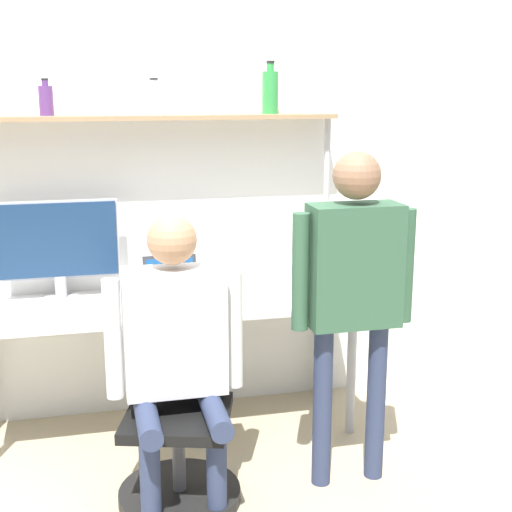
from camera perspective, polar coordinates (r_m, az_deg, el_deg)
ground_plane at (r=3.82m, az=-6.34°, el=-15.85°), size 12.00×12.00×0.00m
wall_back at (r=4.04m, az=-8.06°, el=6.00°), size 8.00×0.06×2.70m
desk at (r=3.86m, az=-7.23°, el=-4.69°), size 2.06×0.63×0.74m
shelf_unit at (r=3.88m, az=-7.89°, el=7.32°), size 1.95×0.22×1.72m
monitor at (r=3.92m, az=-15.56°, el=0.93°), size 0.64×0.18×0.54m
laptop at (r=3.75m, az=-6.76°, el=-2.90°), size 0.28×0.25×0.25m
cell_phone at (r=3.75m, az=-3.44°, el=-3.88°), size 0.07×0.15×0.01m
office_chair at (r=3.39m, az=-6.10°, el=-14.65°), size 0.57×0.57×0.89m
person_seated at (r=3.14m, az=-6.44°, el=-6.76°), size 0.61×0.47×1.33m
person_standing at (r=3.27m, az=7.81°, el=-1.82°), size 0.58×0.21×1.59m
bottle_clear at (r=3.86m, az=-8.14°, el=12.31°), size 0.09×0.09×0.19m
bottle_purple at (r=3.85m, az=-16.45°, el=11.89°), size 0.07×0.07×0.19m
bottle_green at (r=3.97m, az=1.15°, el=13.03°), size 0.09×0.09×0.28m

